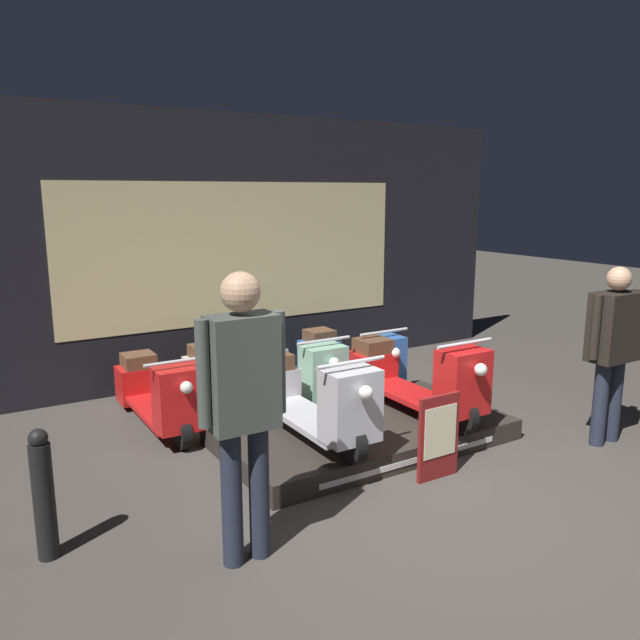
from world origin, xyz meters
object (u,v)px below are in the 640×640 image
(scooter_backrow_0, at_px, (158,393))
(scooter_backrow_2, at_px, (292,370))
(price_sign_board, at_px, (439,437))
(scooter_display_right, at_px, (413,377))
(person_left_browsing, at_px, (243,395))
(scooter_display_left, at_px, (308,398))
(person_right_browsing, at_px, (613,340))
(street_bollard, at_px, (43,495))
(scooter_backrow_3, at_px, (349,361))
(scooter_backrow_1, at_px, (229,381))

(scooter_backrow_0, relative_size, scooter_backrow_2, 1.00)
(scooter_backrow_2, distance_m, price_sign_board, 2.33)
(scooter_display_right, relative_size, person_left_browsing, 0.97)
(scooter_display_left, height_order, person_right_browsing, person_right_browsing)
(street_bollard, bearing_deg, scooter_backrow_3, 28.00)
(scooter_backrow_1, bearing_deg, price_sign_board, -70.67)
(scooter_display_right, height_order, scooter_backrow_3, scooter_display_right)
(scooter_display_left, xyz_separation_m, scooter_backrow_0, (-0.91, 1.39, -0.19))
(scooter_backrow_0, bearing_deg, scooter_display_right, -33.66)
(scooter_backrow_3, xyz_separation_m, street_bollard, (-3.57, -1.90, 0.10))
(scooter_display_left, relative_size, person_right_browsing, 1.09)
(scooter_backrow_1, distance_m, price_sign_board, 2.47)
(price_sign_board, bearing_deg, person_left_browsing, -172.37)
(scooter_display_right, relative_size, scooter_backrow_0, 1.00)
(scooter_display_right, bearing_deg, scooter_backrow_0, 146.34)
(scooter_display_left, bearing_deg, scooter_backrow_3, 45.50)
(scooter_backrow_3, bearing_deg, scooter_backrow_1, 180.00)
(scooter_backrow_3, xyz_separation_m, person_right_browsing, (1.13, -2.57, 0.65))
(person_right_browsing, bearing_deg, scooter_backrow_0, 142.88)
(scooter_backrow_1, bearing_deg, scooter_display_right, -46.28)
(scooter_backrow_2, bearing_deg, scooter_backrow_0, 180.00)
(person_right_browsing, bearing_deg, price_sign_board, 172.46)
(scooter_display_right, relative_size, price_sign_board, 2.54)
(scooter_display_left, height_order, scooter_backrow_2, scooter_display_left)
(scooter_backrow_3, height_order, street_bollard, street_bollard)
(scooter_backrow_0, xyz_separation_m, person_left_browsing, (-0.23, -2.57, 0.75))
(scooter_backrow_1, height_order, street_bollard, street_bollard)
(scooter_display_right, height_order, person_left_browsing, person_left_browsing)
(person_right_browsing, bearing_deg, street_bollard, 171.81)
(person_left_browsing, bearing_deg, scooter_backrow_0, 84.98)
(scooter_backrow_0, distance_m, price_sign_board, 2.81)
(scooter_backrow_0, bearing_deg, scooter_display_left, -56.88)
(scooter_display_right, distance_m, person_left_browsing, 2.66)
(person_left_browsing, bearing_deg, scooter_backrow_3, 45.86)
(scooter_backrow_2, distance_m, scooter_backrow_3, 0.76)
(scooter_display_right, bearing_deg, person_right_browsing, -42.03)
(scooter_display_left, height_order, scooter_display_right, same)
(scooter_backrow_1, height_order, person_left_browsing, person_left_browsing)
(scooter_backrow_0, bearing_deg, price_sign_board, -55.96)
(scooter_backrow_2, height_order, scooter_backrow_3, same)
(scooter_backrow_2, bearing_deg, street_bollard, -145.99)
(scooter_backrow_0, bearing_deg, person_left_browsing, -95.02)
(scooter_display_right, distance_m, street_bollard, 3.42)
(scooter_display_left, height_order, price_sign_board, scooter_display_left)
(person_right_browsing, bearing_deg, scooter_display_right, 137.97)
(scooter_backrow_2, bearing_deg, scooter_backrow_3, 0.00)
(scooter_backrow_1, bearing_deg, street_bollard, -137.28)
(person_left_browsing, xyz_separation_m, person_right_browsing, (3.63, 0.00, -0.11))
(scooter_backrow_3, bearing_deg, scooter_backrow_2, 180.00)
(scooter_backrow_2, bearing_deg, scooter_backrow_1, 180.00)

